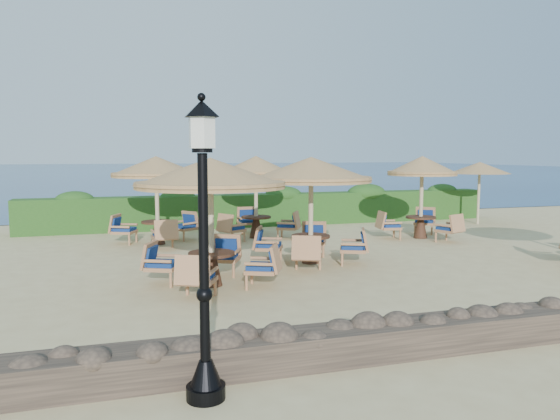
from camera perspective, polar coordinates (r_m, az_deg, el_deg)
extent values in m
plane|color=#CCB981|center=(14.16, 7.18, -5.26)|extent=(120.00, 120.00, 0.00)
plane|color=navy|center=(82.90, -13.12, 3.94)|extent=(160.00, 160.00, 0.00)
cube|color=#1C4315|center=(20.77, -0.97, 0.05)|extent=(18.00, 0.90, 1.20)
cube|color=brown|center=(8.99, 23.93, -10.89)|extent=(15.00, 0.65, 0.44)
cylinder|color=black|center=(6.50, -7.76, -18.34)|extent=(0.44, 0.44, 0.16)
cone|color=black|center=(6.41, -7.79, -16.55)|extent=(0.36, 0.36, 0.30)
cylinder|color=black|center=(6.05, -7.96, -5.53)|extent=(0.11, 0.11, 2.40)
cylinder|color=silver|center=(5.93, -8.16, 8.14)|extent=(0.30, 0.30, 0.36)
cone|color=black|center=(5.94, -8.20, 10.45)|extent=(0.40, 0.40, 0.18)
cylinder|color=#CAB88E|center=(22.46, 20.04, 1.42)|extent=(0.10, 0.10, 2.20)
cone|color=olive|center=(22.40, 20.14, 4.17)|extent=(2.30, 2.30, 0.45)
cylinder|color=#CAB88E|center=(11.30, -7.20, -1.95)|extent=(0.12, 0.12, 2.40)
cone|color=olive|center=(11.20, -7.28, 4.04)|extent=(3.11, 3.11, 0.55)
cylinder|color=olive|center=(11.21, -7.26, 2.61)|extent=(3.05, 3.05, 0.14)
cylinder|color=#432617|center=(11.38, -7.17, -4.54)|extent=(0.96, 0.96, 0.06)
cone|color=#432617|center=(11.45, -7.14, -6.26)|extent=(0.44, 0.44, 0.64)
cylinder|color=#CAB88E|center=(13.57, 3.24, -0.58)|extent=(0.12, 0.12, 2.40)
cone|color=olive|center=(13.48, 3.27, 4.41)|extent=(3.03, 3.03, 0.55)
cylinder|color=olive|center=(13.49, 3.26, 3.22)|extent=(2.97, 2.97, 0.14)
cylinder|color=#432617|center=(13.64, 3.23, -2.75)|extent=(0.96, 0.96, 0.06)
cone|color=#432617|center=(13.69, 3.22, -4.20)|extent=(0.44, 0.44, 0.64)
cylinder|color=#CAB88E|center=(16.76, -12.72, 0.54)|extent=(0.12, 0.12, 2.40)
cone|color=olive|center=(16.69, -12.81, 4.57)|extent=(2.66, 2.66, 0.55)
cylinder|color=olive|center=(16.70, -12.79, 3.61)|extent=(2.61, 2.61, 0.14)
cylinder|color=#432617|center=(16.81, -12.68, -1.23)|extent=(0.96, 0.96, 0.06)
cone|color=#432617|center=(16.86, -12.65, -2.41)|extent=(0.44, 0.44, 0.64)
cylinder|color=#CAB88E|center=(17.61, -2.52, 0.94)|extent=(0.12, 0.12, 2.40)
cone|color=olive|center=(17.54, -2.54, 4.78)|extent=(2.34, 2.34, 0.55)
cylinder|color=olive|center=(17.55, -2.53, 3.86)|extent=(2.29, 2.29, 0.14)
cylinder|color=#432617|center=(17.66, -2.51, -0.74)|extent=(0.96, 0.96, 0.06)
cone|color=#432617|center=(17.71, -2.51, -1.87)|extent=(0.44, 0.44, 0.64)
cylinder|color=#CAB88E|center=(18.12, 14.54, 0.89)|extent=(0.12, 0.12, 2.40)
cone|color=olive|center=(18.06, 14.64, 4.62)|extent=(2.22, 2.22, 0.55)
cylinder|color=olive|center=(18.07, 14.62, 3.74)|extent=(2.18, 2.18, 0.14)
cylinder|color=#432617|center=(18.17, 14.50, -0.74)|extent=(0.96, 0.96, 0.06)
cone|color=#432617|center=(18.22, 14.47, -1.83)|extent=(0.44, 0.44, 0.64)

